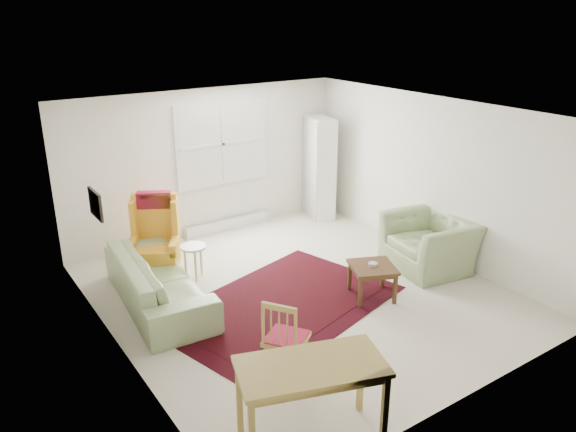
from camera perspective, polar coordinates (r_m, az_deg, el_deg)
room at (r=7.52m, az=0.50°, el=1.31°), size 5.04×5.54×2.51m
rug at (r=7.53m, az=-0.70°, el=-9.05°), size 3.50×2.72×0.03m
sofa at (r=7.60m, az=-13.10°, el=-5.50°), size 1.13×2.40×0.94m
armchair at (r=8.68m, az=14.24°, el=-2.16°), size 1.25×1.38×0.96m
wingback_chair at (r=8.39m, az=-13.49°, el=-2.06°), size 0.96×0.97×1.19m
coffee_table at (r=7.75m, az=8.53°, el=-6.56°), size 0.76×0.76×0.47m
stool at (r=8.31m, az=-9.54°, el=-4.55°), size 0.46×0.46×0.50m
cabinet at (r=10.44m, az=3.21°, el=4.92°), size 0.57×0.82×1.86m
desk at (r=5.28m, az=2.32°, el=-18.47°), size 1.44×1.03×0.82m
desk_chair at (r=6.03m, az=-0.18°, el=-12.16°), size 0.58×0.58×0.95m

